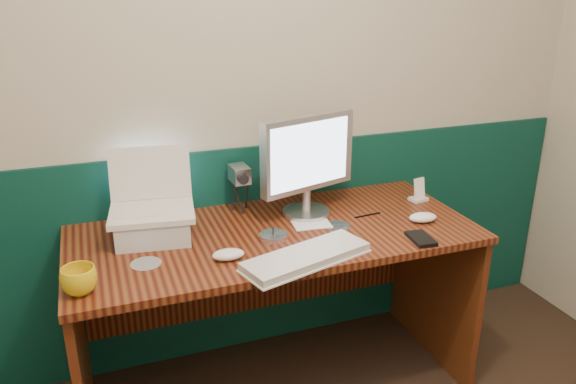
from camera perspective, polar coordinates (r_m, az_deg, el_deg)
name	(u,v)px	position (r m, az deg, el deg)	size (l,w,h in m)	color
back_wall	(224,91)	(2.40, -6.49, 10.16)	(3.50, 0.04, 2.50)	#B7B09B
wainscot	(231,253)	(2.63, -5.77, -6.17)	(3.48, 0.02, 1.00)	#07322E
desk	(276,312)	(2.41, -1.25, -12.12)	(1.60, 0.70, 0.75)	#390F0A
laptop_riser	(153,227)	(2.22, -13.53, -3.46)	(0.27, 0.23, 0.09)	silver
laptop	(149,183)	(2.15, -13.92, 0.88)	(0.32, 0.24, 0.26)	silver
monitor	(307,165)	(2.32, 1.92, 2.78)	(0.44, 0.13, 0.44)	silver
keyboard	(306,258)	(2.00, 1.86, -6.69)	(0.47, 0.16, 0.03)	silver
mouse_right	(423,217)	(2.38, 13.55, -2.52)	(0.12, 0.07, 0.04)	white
mouse_left	(228,254)	(2.02, -6.08, -6.33)	(0.12, 0.07, 0.04)	white
mug	(79,280)	(1.91, -20.47, -8.42)	(0.11, 0.11, 0.09)	gold
camcorder	(240,191)	(2.41, -4.91, 0.13)	(0.08, 0.12, 0.18)	#B5B5BA
cd_spindle	(273,237)	(2.16, -1.49, -4.55)	(0.11, 0.11, 0.02)	silver
cd_loose_a	(146,263)	(2.05, -14.23, -7.05)	(0.11, 0.11, 0.00)	silver
cd_loose_b	(337,225)	(2.29, 4.99, -3.41)	(0.11, 0.11, 0.00)	#B0B8C0
pen	(367,215)	(2.40, 8.08, -2.34)	(0.01, 0.01, 0.13)	black
papers	(312,224)	(2.29, 2.41, -3.30)	(0.15, 0.10, 0.00)	silver
dock	(418,199)	(2.60, 13.10, -0.69)	(0.08, 0.06, 0.01)	silver
music_player	(419,188)	(2.59, 13.20, 0.40)	(0.05, 0.01, 0.09)	white
pda	(421,239)	(2.21, 13.35, -4.64)	(0.08, 0.13, 0.02)	black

